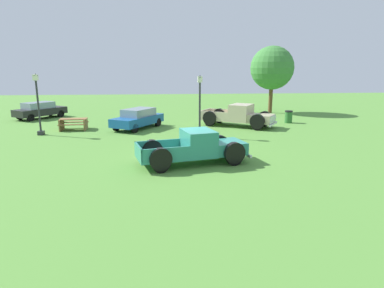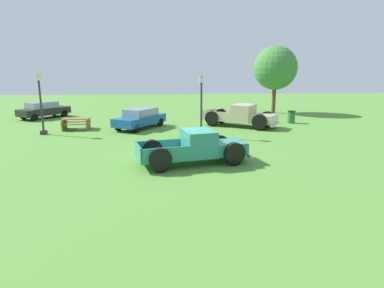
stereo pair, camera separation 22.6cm
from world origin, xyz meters
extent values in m
plane|color=#548C38|center=(0.00, 0.00, 0.00)|extent=(80.00, 80.00, 0.00)
cube|color=#2D8475|center=(1.72, -0.42, 0.64)|extent=(1.77, 1.79, 0.54)
cube|color=silver|center=(2.45, -0.25, 0.64)|extent=(0.37, 1.32, 0.45)
sphere|color=silver|center=(2.29, 0.32, 0.67)|extent=(0.20, 0.20, 0.20)
sphere|color=silver|center=(2.57, -0.83, 0.67)|extent=(0.20, 0.20, 0.20)
cube|color=#2D8475|center=(0.38, -0.74, 0.94)|extent=(1.62, 1.89, 1.13)
cube|color=#8C9EA8|center=(0.96, -0.60, 1.18)|extent=(0.36, 1.39, 0.50)
cube|color=#2D8475|center=(-1.24, -1.12, 0.42)|extent=(2.38, 2.07, 0.10)
cube|color=#2D8475|center=(-1.42, -0.36, 0.74)|extent=(2.02, 0.55, 0.54)
cube|color=#2D8475|center=(-1.06, -1.88, 0.74)|extent=(2.02, 0.55, 0.54)
cube|color=#2D8475|center=(-2.20, -1.35, 0.74)|extent=(0.45, 1.61, 0.54)
cylinder|color=black|center=(1.53, 0.38, 0.37)|extent=(0.77, 0.38, 0.74)
cylinder|color=#B7B7BC|center=(1.52, 0.39, 0.37)|extent=(0.34, 0.30, 0.30)
cylinder|color=black|center=(1.53, 0.38, 0.56)|extent=(0.98, 0.48, 0.94)
cylinder|color=black|center=(1.90, -1.22, 0.37)|extent=(0.77, 0.38, 0.74)
cylinder|color=#B7B7BC|center=(1.91, -1.23, 0.37)|extent=(0.34, 0.30, 0.30)
cylinder|color=black|center=(1.90, -1.22, 0.56)|extent=(0.98, 0.48, 0.94)
cylinder|color=black|center=(-1.67, -0.38, 0.37)|extent=(0.77, 0.38, 0.74)
cylinder|color=#B7B7BC|center=(-1.67, -0.37, 0.37)|extent=(0.34, 0.30, 0.30)
cylinder|color=black|center=(-1.67, -0.38, 0.56)|extent=(0.98, 0.48, 0.94)
cylinder|color=black|center=(-1.29, -1.98, 0.37)|extent=(0.77, 0.38, 0.74)
cylinder|color=#B7B7BC|center=(-1.29, -1.99, 0.37)|extent=(0.34, 0.30, 0.30)
cylinder|color=black|center=(-1.29, -1.98, 0.56)|extent=(0.98, 0.48, 0.94)
cube|color=silver|center=(2.49, -0.24, 0.34)|extent=(0.51, 1.76, 0.12)
cube|color=#C6B793|center=(5.74, 7.63, 0.69)|extent=(2.20, 2.21, 0.58)
cube|color=silver|center=(6.43, 7.19, 0.69)|extent=(0.83, 1.25, 0.49)
sphere|color=silver|center=(6.76, 7.75, 0.72)|extent=(0.21, 0.21, 0.21)
sphere|color=silver|center=(6.06, 6.66, 0.72)|extent=(0.21, 0.21, 0.21)
cube|color=#C6B793|center=(4.50, 8.43, 1.01)|extent=(2.11, 2.23, 1.22)
cube|color=#8C9EA8|center=(5.04, 8.08, 1.28)|extent=(0.86, 1.31, 0.54)
cube|color=#C6B793|center=(2.98, 9.40, 0.46)|extent=(2.83, 2.69, 0.11)
cube|color=#C6B793|center=(3.44, 10.11, 0.80)|extent=(1.92, 1.27, 0.58)
cube|color=#C6B793|center=(2.53, 8.69, 0.80)|extent=(1.92, 1.27, 0.58)
cube|color=#C6B793|center=(2.08, 9.98, 0.80)|extent=(1.03, 1.54, 0.58)
cylinder|color=black|center=(6.22, 8.38, 0.40)|extent=(0.80, 0.63, 0.80)
cylinder|color=#B7B7BC|center=(6.23, 8.39, 0.40)|extent=(0.41, 0.39, 0.32)
cylinder|color=black|center=(6.22, 8.38, 0.61)|extent=(1.02, 0.80, 1.02)
cylinder|color=black|center=(5.26, 6.88, 0.40)|extent=(0.80, 0.63, 0.80)
cylinder|color=#B7B7BC|center=(5.26, 6.88, 0.40)|extent=(0.41, 0.39, 0.32)
cylinder|color=black|center=(5.26, 6.88, 0.61)|extent=(1.02, 0.80, 1.02)
cylinder|color=black|center=(3.24, 10.29, 0.40)|extent=(0.80, 0.63, 0.80)
cylinder|color=#B7B7BC|center=(3.24, 10.30, 0.40)|extent=(0.41, 0.39, 0.32)
cylinder|color=black|center=(3.24, 10.29, 0.61)|extent=(1.02, 0.80, 1.02)
cylinder|color=black|center=(2.28, 8.80, 0.40)|extent=(0.80, 0.63, 0.80)
cylinder|color=#B7B7BC|center=(2.27, 8.79, 0.40)|extent=(0.41, 0.39, 0.32)
cylinder|color=black|center=(2.28, 8.80, 0.61)|extent=(1.02, 0.80, 1.02)
cube|color=silver|center=(6.46, 7.17, 0.36)|extent=(1.13, 1.68, 0.13)
cube|color=#195699|center=(-2.89, 8.36, 0.59)|extent=(3.67, 4.43, 0.57)
cube|color=#7F939E|center=(-2.81, 8.48, 1.13)|extent=(2.46, 2.74, 0.52)
cylinder|color=black|center=(-3.01, 6.75, 0.30)|extent=(0.48, 0.61, 0.61)
cylinder|color=black|center=(-4.29, 7.56, 0.30)|extent=(0.48, 0.61, 0.61)
cylinder|color=black|center=(-1.49, 9.15, 0.30)|extent=(0.48, 0.61, 0.61)
cylinder|color=black|center=(-2.77, 9.96, 0.30)|extent=(0.48, 0.61, 0.61)
cube|color=black|center=(-11.38, 13.99, 0.58)|extent=(3.85, 4.29, 0.56)
cube|color=#7F939E|center=(-11.47, 13.88, 1.12)|extent=(2.53, 2.69, 0.51)
cylinder|color=black|center=(-11.12, 15.56, 0.30)|extent=(0.51, 0.59, 0.60)
cylinder|color=black|center=(-9.93, 14.65, 0.30)|extent=(0.51, 0.59, 0.60)
cylinder|color=black|center=(-12.83, 13.34, 0.30)|extent=(0.51, 0.59, 0.60)
cylinder|color=black|center=(-11.64, 12.43, 0.30)|extent=(0.51, 0.59, 0.60)
cube|color=#2D2D33|center=(1.11, 5.12, 0.12)|extent=(0.36, 0.36, 0.25)
cylinder|color=#2D2D33|center=(1.11, 5.12, 1.78)|extent=(0.12, 0.12, 3.07)
cube|color=#F2EACC|center=(1.11, 5.12, 3.50)|extent=(0.28, 0.28, 0.36)
cone|color=#2D2D33|center=(1.11, 5.12, 3.68)|extent=(0.32, 0.32, 0.14)
cube|color=#2D2D33|center=(-8.88, 6.61, 0.12)|extent=(0.36, 0.36, 0.25)
cylinder|color=#2D2D33|center=(-8.88, 6.61, 1.83)|extent=(0.12, 0.12, 3.16)
cube|color=#F2EACC|center=(-8.88, 6.61, 3.59)|extent=(0.28, 0.28, 0.36)
cone|color=#2D2D33|center=(-8.88, 6.61, 3.77)|extent=(0.32, 0.32, 0.14)
cube|color=olive|center=(-7.25, 8.26, 0.75)|extent=(1.85, 0.91, 0.06)
cube|color=olive|center=(-7.21, 7.66, 0.45)|extent=(1.81, 0.40, 0.05)
cube|color=olive|center=(-7.29, 8.86, 0.45)|extent=(1.81, 0.40, 0.05)
cube|color=olive|center=(-8.05, 8.21, 0.38)|extent=(0.17, 1.40, 0.75)
cube|color=olive|center=(-6.45, 8.31, 0.38)|extent=(0.17, 1.40, 0.75)
cylinder|color=#2D6B2D|center=(8.58, 9.83, 0.42)|extent=(0.56, 0.56, 0.85)
cylinder|color=black|center=(8.58, 9.83, 0.90)|extent=(0.59, 0.59, 0.10)
cylinder|color=brown|center=(9.07, 15.80, 1.34)|extent=(0.36, 0.36, 2.67)
sphere|color=#3D7F38|center=(9.07, 15.80, 4.17)|extent=(4.00, 4.00, 4.00)
camera|label=1|loc=(-1.20, -14.98, 4.15)|focal=31.16mm
camera|label=2|loc=(-0.98, -15.00, 4.15)|focal=31.16mm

